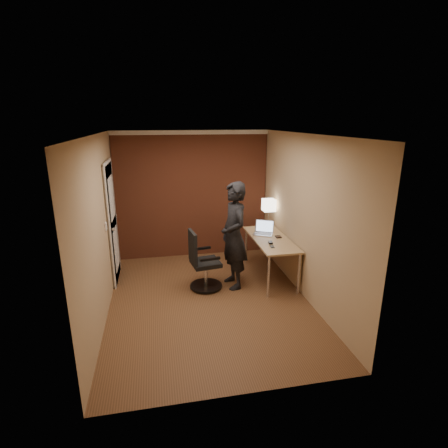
{
  "coord_description": "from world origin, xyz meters",
  "views": [
    {
      "loc": [
        -0.71,
        -4.82,
        2.7
      ],
      "look_at": [
        0.35,
        0.55,
        1.05
      ],
      "focal_mm": 28.0,
      "sensor_mm": 36.0,
      "label": 1
    }
  ],
  "objects_px": {
    "desk_lamp": "(269,205)",
    "phone": "(272,247)",
    "laptop": "(264,230)",
    "office_chair": "(202,264)",
    "mouse": "(271,243)",
    "person": "(234,236)",
    "desk": "(274,245)",
    "wallet": "(278,237)"
  },
  "relations": [
    {
      "from": "mouse",
      "to": "office_chair",
      "type": "distance_m",
      "value": 1.18
    },
    {
      "from": "laptop",
      "to": "mouse",
      "type": "xyz_separation_m",
      "value": [
        -0.05,
        -0.53,
        -0.05
      ]
    },
    {
      "from": "desk",
      "to": "office_chair",
      "type": "height_order",
      "value": "office_chair"
    },
    {
      "from": "mouse",
      "to": "phone",
      "type": "distance_m",
      "value": 0.16
    },
    {
      "from": "desk_lamp",
      "to": "office_chair",
      "type": "distance_m",
      "value": 1.78
    },
    {
      "from": "desk_lamp",
      "to": "mouse",
      "type": "relative_size",
      "value": 5.35
    },
    {
      "from": "phone",
      "to": "office_chair",
      "type": "distance_m",
      "value": 1.17
    },
    {
      "from": "desk",
      "to": "mouse",
      "type": "distance_m",
      "value": 0.33
    },
    {
      "from": "desk_lamp",
      "to": "laptop",
      "type": "height_order",
      "value": "desk_lamp"
    },
    {
      "from": "mouse",
      "to": "office_chair",
      "type": "bearing_deg",
      "value": -175.87
    },
    {
      "from": "laptop",
      "to": "office_chair",
      "type": "distance_m",
      "value": 1.32
    },
    {
      "from": "desk_lamp",
      "to": "person",
      "type": "height_order",
      "value": "person"
    },
    {
      "from": "phone",
      "to": "person",
      "type": "bearing_deg",
      "value": 166.08
    },
    {
      "from": "laptop",
      "to": "phone",
      "type": "relative_size",
      "value": 3.59
    },
    {
      "from": "laptop",
      "to": "phone",
      "type": "height_order",
      "value": "laptop"
    },
    {
      "from": "laptop",
      "to": "office_chair",
      "type": "relative_size",
      "value": 0.42
    },
    {
      "from": "laptop",
      "to": "desk_lamp",
      "type": "bearing_deg",
      "value": 61.59
    },
    {
      "from": "desk",
      "to": "phone",
      "type": "relative_size",
      "value": 13.04
    },
    {
      "from": "desk",
      "to": "mouse",
      "type": "bearing_deg",
      "value": -122.24
    },
    {
      "from": "wallet",
      "to": "office_chair",
      "type": "bearing_deg",
      "value": -170.95
    },
    {
      "from": "desk_lamp",
      "to": "phone",
      "type": "relative_size",
      "value": 4.65
    },
    {
      "from": "laptop",
      "to": "phone",
      "type": "xyz_separation_m",
      "value": [
        -0.07,
        -0.68,
        -0.06
      ]
    },
    {
      "from": "office_chair",
      "to": "person",
      "type": "height_order",
      "value": "person"
    },
    {
      "from": "desk",
      "to": "mouse",
      "type": "relative_size",
      "value": 15.0
    },
    {
      "from": "person",
      "to": "wallet",
      "type": "bearing_deg",
      "value": 95.46
    },
    {
      "from": "desk",
      "to": "person",
      "type": "height_order",
      "value": "person"
    },
    {
      "from": "desk_lamp",
      "to": "laptop",
      "type": "bearing_deg",
      "value": -118.41
    },
    {
      "from": "mouse",
      "to": "wallet",
      "type": "height_order",
      "value": "mouse"
    },
    {
      "from": "mouse",
      "to": "person",
      "type": "xyz_separation_m",
      "value": [
        -0.61,
        0.07,
        0.14
      ]
    },
    {
      "from": "desk",
      "to": "desk_lamp",
      "type": "height_order",
      "value": "desk_lamp"
    },
    {
      "from": "wallet",
      "to": "desk",
      "type": "bearing_deg",
      "value": -164.45
    },
    {
      "from": "person",
      "to": "office_chair",
      "type": "bearing_deg",
      "value": -97.53
    },
    {
      "from": "desk",
      "to": "desk_lamp",
      "type": "xyz_separation_m",
      "value": [
        0.09,
        0.66,
        0.55
      ]
    },
    {
      "from": "mouse",
      "to": "phone",
      "type": "xyz_separation_m",
      "value": [
        -0.02,
        -0.15,
        -0.01
      ]
    },
    {
      "from": "desk",
      "to": "phone",
      "type": "xyz_separation_m",
      "value": [
        -0.18,
        -0.41,
        0.13
      ]
    },
    {
      "from": "desk_lamp",
      "to": "phone",
      "type": "height_order",
      "value": "desk_lamp"
    },
    {
      "from": "desk",
      "to": "mouse",
      "type": "xyz_separation_m",
      "value": [
        -0.16,
        -0.25,
        0.14
      ]
    },
    {
      "from": "laptop",
      "to": "mouse",
      "type": "relative_size",
      "value": 4.13
    },
    {
      "from": "wallet",
      "to": "phone",
      "type": "bearing_deg",
      "value": -120.88
    },
    {
      "from": "office_chair",
      "to": "person",
      "type": "xyz_separation_m",
      "value": [
        0.53,
        0.01,
        0.45
      ]
    },
    {
      "from": "desk_lamp",
      "to": "person",
      "type": "xyz_separation_m",
      "value": [
        -0.86,
        -0.84,
        -0.26
      ]
    },
    {
      "from": "desk",
      "to": "phone",
      "type": "bearing_deg",
      "value": -114.25
    }
  ]
}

